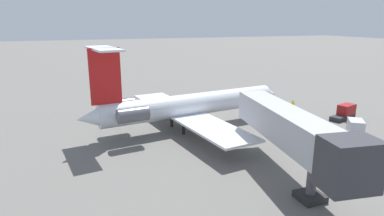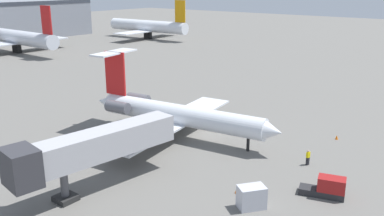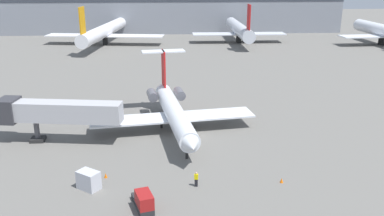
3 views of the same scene
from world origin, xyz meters
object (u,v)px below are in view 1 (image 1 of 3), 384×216
ground_crew_marshaller (293,106)px  cargo_container_uld (355,129)px  regional_jet (185,105)px  baggage_tug_lead (345,113)px  traffic_cone_mid (257,96)px  jet_bridge (297,133)px  traffic_cone_near (328,133)px

ground_crew_marshaller → cargo_container_uld: size_ratio=0.61×
regional_jet → baggage_tug_lead: size_ratio=6.23×
traffic_cone_mid → cargo_container_uld: bearing=179.9°
jet_bridge → baggage_tug_lead: (12.71, -17.65, -3.43)m
cargo_container_uld → traffic_cone_near: 2.85m
jet_bridge → ground_crew_marshaller: 22.86m
regional_jet → cargo_container_uld: regional_jet is taller
ground_crew_marshaller → traffic_cone_near: size_ratio=3.07×
cargo_container_uld → traffic_cone_near: (1.43, 2.36, -0.72)m
baggage_tug_lead → traffic_cone_mid: bearing=16.4°
baggage_tug_lead → cargo_container_uld: cargo_container_uld is taller
regional_jet → jet_bridge: 16.48m
jet_bridge → baggage_tug_lead: size_ratio=3.94×
jet_bridge → ground_crew_marshaller: jet_bridge is taller
traffic_cone_near → traffic_cone_mid: same height
ground_crew_marshaller → traffic_cone_near: ground_crew_marshaller is taller
regional_jet → traffic_cone_near: bearing=-118.9°
jet_bridge → traffic_cone_near: 14.19m
regional_jet → traffic_cone_mid: bearing=-55.6°
regional_jet → traffic_cone_mid: regional_jet is taller
regional_jet → baggage_tug_lead: 21.44m
traffic_cone_near → traffic_cone_mid: (19.35, -2.40, 0.00)m
ground_crew_marshaller → traffic_cone_mid: 9.40m
baggage_tug_lead → jet_bridge: bearing=125.8°
baggage_tug_lead → cargo_container_uld: size_ratio=1.54×
regional_jet → ground_crew_marshaller: (2.05, -16.93, -2.15)m
baggage_tug_lead → cargo_container_uld: bearing=143.7°
traffic_cone_mid → baggage_tug_lead: bearing=-163.6°
jet_bridge → cargo_container_uld: (6.73, -13.26, -3.27)m
regional_jet → jet_bridge: size_ratio=1.58×
jet_bridge → traffic_cone_mid: 30.82m
baggage_tug_lead → traffic_cone_mid: size_ratio=7.70×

